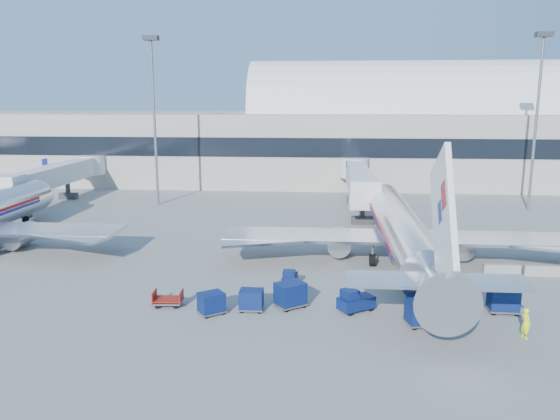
# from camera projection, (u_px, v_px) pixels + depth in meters

# --- Properties ---
(ground) EXTENTS (260.00, 260.00, 0.00)m
(ground) POSITION_uv_depth(u_px,v_px,m) (286.00, 277.00, 45.21)
(ground) COLOR gray
(ground) RESTS_ON ground
(terminal) EXTENTS (170.00, 28.15, 21.00)m
(terminal) POSITION_uv_depth(u_px,v_px,m) (233.00, 137.00, 99.43)
(terminal) COLOR #B2AA9E
(terminal) RESTS_ON ground
(airliner_main) EXTENTS (32.00, 37.26, 12.07)m
(airliner_main) POSITION_uv_depth(u_px,v_px,m) (402.00, 232.00, 48.22)
(airliner_main) COLOR silver
(airliner_main) RESTS_ON ground
(jetbridge_near) EXTENTS (4.40, 27.50, 6.25)m
(jetbridge_near) POSITION_uv_depth(u_px,v_px,m) (358.00, 178.00, 73.89)
(jetbridge_near) COLOR silver
(jetbridge_near) RESTS_ON ground
(jetbridge_mid) EXTENTS (4.40, 27.50, 6.25)m
(jetbridge_mid) POSITION_uv_depth(u_px,v_px,m) (59.00, 174.00, 77.26)
(jetbridge_mid) COLOR silver
(jetbridge_mid) RESTS_ON ground
(mast_west) EXTENTS (2.00, 1.20, 22.60)m
(mast_west) POSITION_uv_depth(u_px,v_px,m) (153.00, 96.00, 73.14)
(mast_west) COLOR slate
(mast_west) RESTS_ON ground
(mast_east) EXTENTS (2.00, 1.20, 22.60)m
(mast_east) POSITION_uv_depth(u_px,v_px,m) (539.00, 96.00, 69.13)
(mast_east) COLOR slate
(mast_east) RESTS_ON ground
(barrier_near) EXTENTS (3.00, 0.55, 0.90)m
(barrier_near) POSITION_uv_depth(u_px,v_px,m) (502.00, 269.00, 45.63)
(barrier_near) COLOR #9E9E96
(barrier_near) RESTS_ON ground
(barrier_mid) EXTENTS (3.00, 0.55, 0.90)m
(barrier_mid) POSITION_uv_depth(u_px,v_px,m) (542.00, 270.00, 45.36)
(barrier_mid) COLOR #9E9E96
(barrier_mid) RESTS_ON ground
(tug_lead) EXTENTS (2.78, 2.42, 1.63)m
(tug_lead) POSITION_uv_depth(u_px,v_px,m) (355.00, 301.00, 37.74)
(tug_lead) COLOR #0A194D
(tug_lead) RESTS_ON ground
(tug_right) EXTENTS (2.51, 1.64, 1.51)m
(tug_right) POSITION_uv_depth(u_px,v_px,m) (438.00, 286.00, 40.87)
(tug_right) COLOR #0A194D
(tug_right) RESTS_ON ground
(tug_left) EXTENTS (1.21, 2.20, 1.39)m
(tug_left) POSITION_uv_depth(u_px,v_px,m) (289.00, 278.00, 42.84)
(tug_left) COLOR #0A194D
(tug_left) RESTS_ON ground
(cart_train_a) EXTENTS (2.56, 2.47, 1.80)m
(cart_train_a) POSITION_uv_depth(u_px,v_px,m) (290.00, 294.00, 38.40)
(cart_train_a) COLOR #0A194D
(cart_train_a) RESTS_ON ground
(cart_train_b) EXTENTS (1.71, 1.31, 1.50)m
(cart_train_b) POSITION_uv_depth(u_px,v_px,m) (251.00, 300.00, 37.83)
(cart_train_b) COLOR #0A194D
(cart_train_b) RESTS_ON ground
(cart_train_c) EXTENTS (2.16, 2.08, 1.52)m
(cart_train_c) POSITION_uv_depth(u_px,v_px,m) (211.00, 303.00, 37.20)
(cart_train_c) COLOR #0A194D
(cart_train_c) RESTS_ON ground
(cart_solo_near) EXTENTS (2.29, 1.95, 1.74)m
(cart_solo_near) POSITION_uv_depth(u_px,v_px,m) (422.00, 312.00, 35.28)
(cart_solo_near) COLOR #0A194D
(cart_solo_near) RESTS_ON ground
(cart_solo_far) EXTENTS (2.06, 1.60, 1.77)m
(cart_solo_far) POSITION_uv_depth(u_px,v_px,m) (503.00, 299.00, 37.47)
(cart_solo_far) COLOR #0A194D
(cart_solo_far) RESTS_ON ground
(cart_open_red) EXTENTS (2.12, 1.56, 0.54)m
(cart_open_red) POSITION_uv_depth(u_px,v_px,m) (168.00, 301.00, 38.77)
(cart_open_red) COLOR slate
(cart_open_red) RESTS_ON ground
(ramp_worker) EXTENTS (0.67, 0.82, 1.94)m
(ramp_worker) POSITION_uv_depth(u_px,v_px,m) (526.00, 323.00, 33.45)
(ramp_worker) COLOR #D4E918
(ramp_worker) RESTS_ON ground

